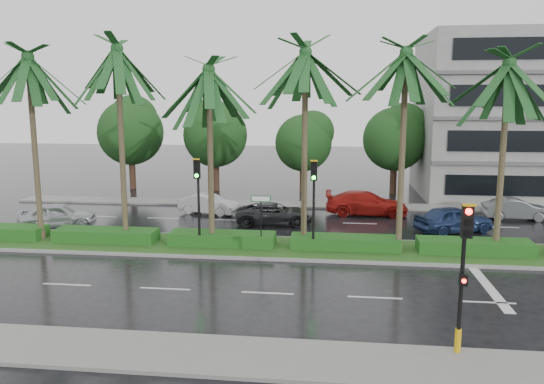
# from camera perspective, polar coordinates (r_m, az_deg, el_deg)

# --- Properties ---
(ground) EXTENTS (120.00, 120.00, 0.00)m
(ground) POSITION_cam_1_polar(r_m,az_deg,el_deg) (25.09, 0.95, -6.81)
(ground) COLOR black
(ground) RESTS_ON ground
(near_sidewalk) EXTENTS (40.00, 2.40, 0.12)m
(near_sidewalk) POSITION_cam_1_polar(r_m,az_deg,el_deg) (15.65, -2.98, -17.30)
(near_sidewalk) COLOR slate
(near_sidewalk) RESTS_ON ground
(far_sidewalk) EXTENTS (40.00, 2.00, 0.12)m
(far_sidewalk) POSITION_cam_1_polar(r_m,az_deg,el_deg) (36.70, 2.83, -1.36)
(far_sidewalk) COLOR slate
(far_sidewalk) RESTS_ON ground
(median) EXTENTS (36.00, 4.00, 0.15)m
(median) POSITION_cam_1_polar(r_m,az_deg,el_deg) (26.03, 1.17, -6.02)
(median) COLOR gray
(median) RESTS_ON ground
(hedge) EXTENTS (35.20, 1.40, 0.60)m
(hedge) POSITION_cam_1_polar(r_m,az_deg,el_deg) (25.93, 1.17, -5.23)
(hedge) COLOR #134516
(hedge) RESTS_ON median
(lane_markings) EXTENTS (34.00, 13.06, 0.01)m
(lane_markings) POSITION_cam_1_polar(r_m,az_deg,el_deg) (24.58, 7.96, -7.26)
(lane_markings) COLOR silver
(lane_markings) RESTS_ON ground
(palm_row) EXTENTS (26.30, 4.20, 10.30)m
(palm_row) POSITION_cam_1_polar(r_m,az_deg,el_deg) (25.23, -1.66, 12.80)
(palm_row) COLOR #463A28
(palm_row) RESTS_ON median
(signal_near) EXTENTS (0.34, 0.45, 4.36)m
(signal_near) POSITION_cam_1_polar(r_m,az_deg,el_deg) (15.69, 19.86, -8.17)
(signal_near) COLOR black
(signal_near) RESTS_ON near_sidewalk
(signal_median_left) EXTENTS (0.34, 0.42, 4.36)m
(signal_median_left) POSITION_cam_1_polar(r_m,az_deg,el_deg) (25.40, -7.98, 0.24)
(signal_median_left) COLOR black
(signal_median_left) RESTS_ON median
(signal_median_right) EXTENTS (0.34, 0.42, 4.36)m
(signal_median_right) POSITION_cam_1_polar(r_m,az_deg,el_deg) (24.60, 4.51, -0.01)
(signal_median_right) COLOR black
(signal_median_right) RESTS_ON median
(street_sign) EXTENTS (0.95, 0.09, 2.60)m
(street_sign) POSITION_cam_1_polar(r_m,az_deg,el_deg) (25.15, -1.20, -1.78)
(street_sign) COLOR black
(street_sign) RESTS_ON median
(bg_trees) EXTENTS (32.82, 5.28, 7.63)m
(bg_trees) POSITION_cam_1_polar(r_m,az_deg,el_deg) (41.81, 0.90, 6.22)
(bg_trees) COLOR #3B271A
(bg_trees) RESTS_ON ground
(building) EXTENTS (16.00, 10.00, 12.00)m
(building) POSITION_cam_1_polar(r_m,az_deg,el_deg) (44.41, 26.12, 7.32)
(building) COLOR gray
(building) RESTS_ON ground
(car_silver) EXTENTS (2.99, 4.54, 1.44)m
(car_silver) POSITION_cam_1_polar(r_m,az_deg,el_deg) (32.64, -22.06, -2.33)
(car_silver) COLOR #B8BCC1
(car_silver) RESTS_ON ground
(car_white) EXTENTS (2.20, 4.03, 1.26)m
(car_white) POSITION_cam_1_polar(r_m,az_deg,el_deg) (34.14, -6.80, -1.30)
(car_white) COLOR #B2B2B2
(car_white) RESTS_ON ground
(car_darkgrey) EXTENTS (2.61, 4.76, 1.26)m
(car_darkgrey) POSITION_cam_1_polar(r_m,az_deg,el_deg) (31.04, 0.27, -2.35)
(car_darkgrey) COLOR #242427
(car_darkgrey) RESTS_ON ground
(car_red) EXTENTS (2.10, 5.16, 1.50)m
(car_red) POSITION_cam_1_polar(r_m,az_deg,el_deg) (34.11, 10.11, -1.19)
(car_red) COLOR #A01611
(car_red) RESTS_ON ground
(car_blue) EXTENTS (3.31, 4.66, 1.47)m
(car_blue) POSITION_cam_1_polar(r_m,az_deg,el_deg) (30.79, 18.95, -2.80)
(car_blue) COLOR navy
(car_blue) RESTS_ON ground
(car_grey) EXTENTS (1.44, 3.94, 1.29)m
(car_grey) POSITION_cam_1_polar(r_m,az_deg,el_deg) (35.55, 24.78, -1.68)
(car_grey) COLOR #5B5E60
(car_grey) RESTS_ON ground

